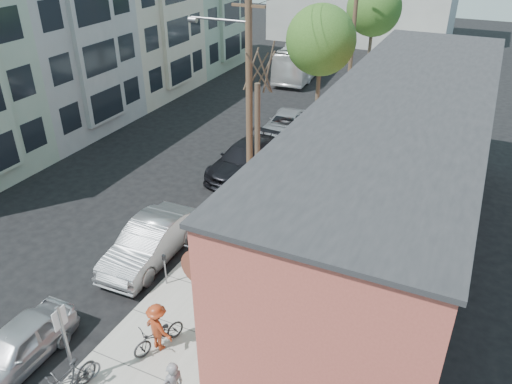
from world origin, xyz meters
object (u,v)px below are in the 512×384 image
at_px(parked_bike_a, 68,384).
at_px(utility_pole_near, 248,91).
at_px(tree_bare, 257,147).
at_px(patio_chair_b, 247,327).
at_px(parking_meter_near, 165,265).
at_px(car_2, 245,159).
at_px(bus, 305,56).
at_px(sign_post, 65,338).
at_px(patio_chair_a, 260,315).
at_px(cyclist, 158,327).
at_px(patron_green, 230,317).
at_px(parking_meter_far, 282,150).
at_px(tree_leafy_far, 374,9).
at_px(car_0, 16,347).
at_px(tree_leafy_mid, 321,41).
at_px(car_3, 286,125).
at_px(car_1, 150,242).
at_px(parked_bike_b, 74,379).

bearing_deg(parked_bike_a, utility_pole_near, 95.49).
height_order(tree_bare, patio_chair_b, tree_bare).
relative_size(parking_meter_near, car_2, 0.23).
height_order(car_2, bus, bus).
height_order(sign_post, patio_chair_a, sign_post).
relative_size(parking_meter_near, cyclist, 0.76).
height_order(tree_bare, patron_green, tree_bare).
relative_size(parking_meter_far, bus, 0.12).
height_order(tree_leafy_far, car_0, tree_leafy_far).
xyz_separation_m(sign_post, utility_pole_near, (0.04, 11.23, 3.58)).
bearing_deg(tree_leafy_mid, tree_bare, -90.00).
xyz_separation_m(sign_post, bus, (-5.15, 32.70, -0.39)).
relative_size(tree_leafy_far, car_2, 1.43).
bearing_deg(utility_pole_near, patron_green, -68.00).
xyz_separation_m(parking_meter_far, car_3, (-1.45, 4.08, -0.32)).
bearing_deg(bus, car_3, -78.86).
bearing_deg(parked_bike_a, parking_meter_far, 95.64).
xyz_separation_m(parked_bike_a, car_0, (-2.37, 0.38, -0.07)).
distance_m(sign_post, patio_chair_a, 5.85).
relative_size(car_3, bus, 0.46).
bearing_deg(parked_bike_a, tree_leafy_far, 93.93).
bearing_deg(cyclist, tree_leafy_far, -75.01).
bearing_deg(tree_leafy_far, car_3, -99.76).
bearing_deg(tree_leafy_mid, car_0, -97.39).
height_order(patron_green, car_1, patron_green).
xyz_separation_m(patron_green, car_1, (-4.76, 2.49, -0.19)).
distance_m(parking_meter_near, patio_chair_b, 3.98).
relative_size(tree_leafy_mid, car_1, 1.56).
height_order(sign_post, car_3, sign_post).
distance_m(car_0, car_3, 19.73).
xyz_separation_m(cyclist, car_2, (-3.00, 11.95, -0.19)).
bearing_deg(car_3, patio_chair_a, -75.04).
distance_m(car_2, car_3, 5.56).
relative_size(utility_pole_near, patio_chair_b, 11.36).
bearing_deg(sign_post, parked_bike_b, -43.40).
xyz_separation_m(cyclist, car_1, (-2.98, 3.75, -0.16)).
bearing_deg(patron_green, car_2, -144.92).
height_order(utility_pole_near, bus, utility_pole_near).
bearing_deg(tree_bare, utility_pole_near, -171.70).
relative_size(sign_post, patron_green, 1.66).
height_order(tree_bare, tree_leafy_far, tree_leafy_far).
bearing_deg(patio_chair_a, parking_meter_far, 96.64).
height_order(tree_leafy_mid, car_3, tree_leafy_mid).
distance_m(parking_meter_near, tree_bare, 6.88).
height_order(tree_leafy_mid, patio_chair_a, tree_leafy_mid).
bearing_deg(utility_pole_near, tree_bare, 8.30).
bearing_deg(patio_chair_b, parking_meter_far, 102.74).
distance_m(tree_leafy_mid, parked_bike_b, 20.20).
bearing_deg(patron_green, sign_post, -32.65).
distance_m(parking_meter_near, car_2, 9.46).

